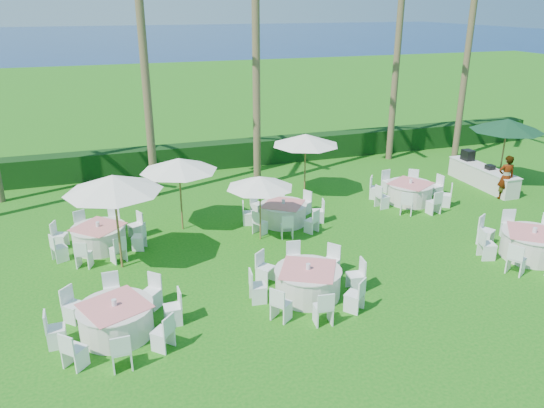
% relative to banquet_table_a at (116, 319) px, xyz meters
% --- Properties ---
extents(ground, '(120.00, 120.00, 0.00)m').
position_rel_banquet_table_a_xyz_m(ground, '(6.23, 0.77, -0.42)').
color(ground, '#126110').
rests_on(ground, ground).
extents(hedge, '(34.00, 1.00, 1.20)m').
position_rel_banquet_table_a_xyz_m(hedge, '(6.23, 12.77, 0.18)').
color(hedge, black).
rests_on(hedge, ground).
extents(ocean, '(260.00, 260.00, 0.00)m').
position_rel_banquet_table_a_xyz_m(ocean, '(6.23, 102.77, -0.42)').
color(ocean, navy).
rests_on(ocean, ground).
extents(banquet_table_a, '(3.13, 3.13, 0.95)m').
position_rel_banquet_table_a_xyz_m(banquet_table_a, '(0.00, 0.00, 0.00)').
color(banquet_table_a, beige).
rests_on(banquet_table_a, ground).
extents(banquet_table_b, '(3.20, 3.20, 0.96)m').
position_rel_banquet_table_a_xyz_m(banquet_table_b, '(5.03, 0.20, 0.01)').
color(banquet_table_b, beige).
rests_on(banquet_table_b, ground).
extents(banquet_table_c, '(3.31, 3.31, 1.00)m').
position_rel_banquet_table_a_xyz_m(banquet_table_c, '(12.56, 0.13, 0.02)').
color(banquet_table_c, beige).
rests_on(banquet_table_c, ground).
extents(banquet_table_d, '(2.94, 2.94, 0.92)m').
position_rel_banquet_table_a_xyz_m(banquet_table_d, '(-0.24, 5.12, -0.01)').
color(banquet_table_d, beige).
rests_on(banquet_table_d, ground).
extents(banquet_table_e, '(2.94, 2.94, 0.90)m').
position_rel_banquet_table_a_xyz_m(banquet_table_e, '(6.12, 5.19, -0.02)').
color(banquet_table_e, beige).
rests_on(banquet_table_e, ground).
extents(banquet_table_f, '(3.18, 3.18, 0.96)m').
position_rel_banquet_table_a_xyz_m(banquet_table_f, '(11.62, 5.59, 0.00)').
color(banquet_table_f, beige).
rests_on(banquet_table_f, ground).
extents(umbrella_a, '(2.83, 2.83, 2.92)m').
position_rel_banquet_table_a_xyz_m(umbrella_a, '(0.34, 3.53, 2.25)').
color(umbrella_a, brown).
rests_on(umbrella_a, ground).
extents(umbrella_b, '(2.23, 2.23, 2.23)m').
position_rel_banquet_table_a_xyz_m(umbrella_b, '(4.92, 4.12, 1.62)').
color(umbrella_b, brown).
rests_on(umbrella_b, ground).
extents(umbrella_c, '(2.64, 2.64, 2.59)m').
position_rel_banquet_table_a_xyz_m(umbrella_c, '(2.57, 5.81, 1.95)').
color(umbrella_c, brown).
rests_on(umbrella_c, ground).
extents(umbrella_d, '(2.72, 2.72, 2.58)m').
position_rel_banquet_table_a_xyz_m(umbrella_d, '(7.96, 7.71, 1.94)').
color(umbrella_d, brown).
rests_on(umbrella_d, ground).
extents(umbrella_green, '(3.04, 3.04, 2.91)m').
position_rel_banquet_table_a_xyz_m(umbrella_green, '(16.53, 6.24, 2.24)').
color(umbrella_green, brown).
rests_on(umbrella_green, ground).
extents(buffet_table, '(0.80, 3.74, 1.33)m').
position_rel_banquet_table_a_xyz_m(buffet_table, '(15.69, 6.35, 0.05)').
color(buffet_table, beige).
rests_on(buffet_table, ground).
extents(staff_person, '(0.75, 0.58, 1.82)m').
position_rel_banquet_table_a_xyz_m(staff_person, '(15.45, 4.71, 0.50)').
color(staff_person, gray).
rests_on(staff_person, ground).
extents(palm_b, '(4.37, 4.24, 10.25)m').
position_rel_banquet_table_a_xyz_m(palm_b, '(2.08, 9.62, 5.18)').
color(palm_b, brown).
rests_on(palm_b, ground).
extents(palm_c, '(4.31, 4.33, 13.01)m').
position_rel_banquet_table_a_xyz_m(palm_c, '(6.49, 9.57, 6.58)').
color(palm_c, brown).
rests_on(palm_c, ground).
extents(palm_d, '(4.27, 4.36, 9.07)m').
position_rel_banquet_table_a_xyz_m(palm_d, '(14.08, 11.38, 4.58)').
color(palm_d, brown).
rests_on(palm_d, ground).
extents(palm_e, '(4.37, 4.24, 8.94)m').
position_rel_banquet_table_a_xyz_m(palm_e, '(17.42, 10.52, 4.51)').
color(palm_e, brown).
rests_on(palm_e, ground).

